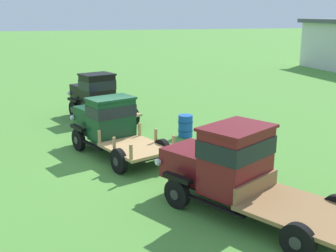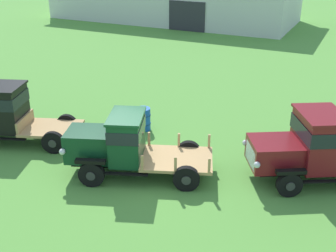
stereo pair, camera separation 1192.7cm
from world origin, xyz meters
The scene contains 5 objects.
ground_plane centered at (0.00, 0.00, 0.00)m, with size 240.00×240.00×0.00m, color #518E38.
vintage_truck_foreground_near centered at (-5.60, 0.06, 1.16)m, with size 4.93×3.07×2.24m.
vintage_truck_second_in_line centered at (-0.36, -0.09, 1.08)m, with size 5.03×3.22×2.09m.
vintage_truck_midrow_center centered at (5.27, 2.27, 1.15)m, with size 5.61×4.25×2.27m.
oil_drum_beside_row centered at (-1.43, 3.25, 0.46)m, with size 0.63×0.63×0.93m.
Camera 1 is at (14.67, -2.23, 5.01)m, focal length 45.00 mm.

